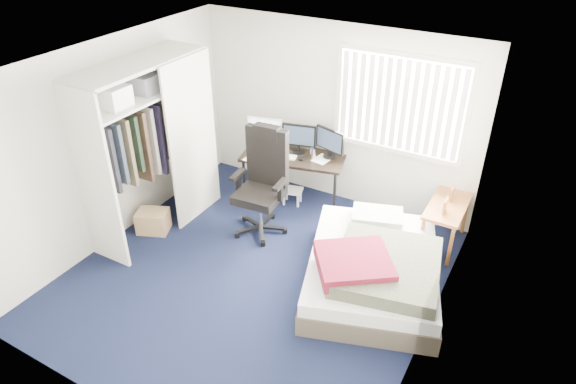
{
  "coord_description": "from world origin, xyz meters",
  "views": [
    {
      "loc": [
        2.62,
        -3.87,
        3.99
      ],
      "look_at": [
        0.22,
        0.4,
        1.0
      ],
      "focal_mm": 32.0,
      "sensor_mm": 36.0,
      "label": 1
    }
  ],
  "objects_px": {
    "desk": "(294,152)",
    "bed": "(373,268)",
    "office_chair": "(263,192)",
    "nightstand": "(447,209)"
  },
  "relations": [
    {
      "from": "desk",
      "to": "bed",
      "type": "xyz_separation_m",
      "value": [
        1.71,
        -1.27,
        -0.47
      ]
    },
    {
      "from": "bed",
      "to": "office_chair",
      "type": "bearing_deg",
      "value": 166.84
    },
    {
      "from": "desk",
      "to": "office_chair",
      "type": "distance_m",
      "value": 0.89
    },
    {
      "from": "nightstand",
      "to": "bed",
      "type": "bearing_deg",
      "value": -111.64
    },
    {
      "from": "nightstand",
      "to": "bed",
      "type": "height_order",
      "value": "nightstand"
    },
    {
      "from": "nightstand",
      "to": "bed",
      "type": "relative_size",
      "value": 0.39
    },
    {
      "from": "desk",
      "to": "office_chair",
      "type": "bearing_deg",
      "value": -89.23
    },
    {
      "from": "office_chair",
      "to": "bed",
      "type": "bearing_deg",
      "value": -13.16
    },
    {
      "from": "desk",
      "to": "office_chair",
      "type": "xyz_separation_m",
      "value": [
        0.01,
        -0.87,
        -0.19
      ]
    },
    {
      "from": "desk",
      "to": "office_chair",
      "type": "relative_size",
      "value": 1.09
    }
  ]
}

